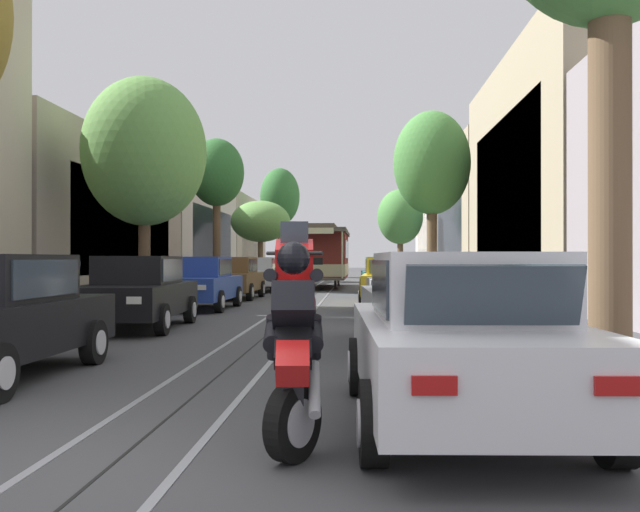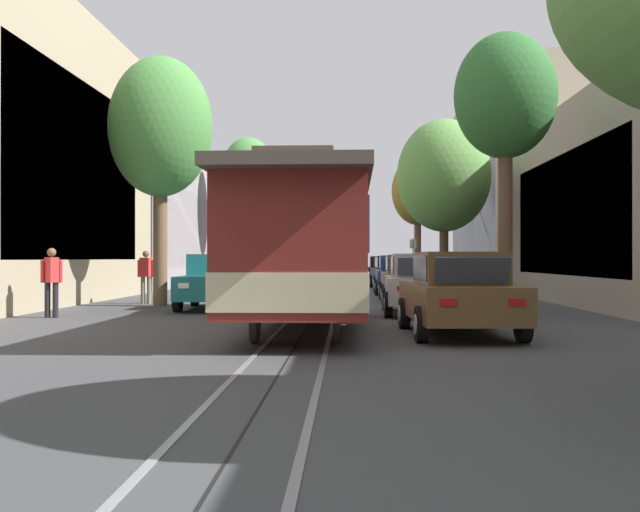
{
  "view_description": "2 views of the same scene",
  "coord_description": "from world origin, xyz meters",
  "px_view_note": "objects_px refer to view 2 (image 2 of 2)",
  "views": [
    {
      "loc": [
        1.82,
        -4.82,
        1.53
      ],
      "look_at": [
        -0.17,
        31.18,
        1.66
      ],
      "focal_mm": 38.87,
      "sensor_mm": 36.0,
      "label": 1
    },
    {
      "loc": [
        -0.88,
        47.14,
        1.46
      ],
      "look_at": [
        0.53,
        9.12,
        1.58
      ],
      "focal_mm": 42.89,
      "sensor_mm": 36.0,
      "label": 2
    }
  ],
  "objects_px": {
    "parked_car_brown_sixth_left": "(459,293)",
    "street_sign_post": "(413,256)",
    "street_tree_kerb_right_second": "(160,129)",
    "parked_car_silver_fifth_left": "(421,284)",
    "parked_car_yellow_fourth_right": "(247,276)",
    "street_tree_kerb_right_near": "(248,175)",
    "parked_car_brown_fourth_left": "(409,278)",
    "parked_car_teal_fifth_right": "(217,281)",
    "parked_car_black_second_left": "(392,272)",
    "pedestrian_on_left_pavement": "(52,278)",
    "parked_car_white_mid_right": "(260,273)",
    "pedestrian_on_right_pavement": "(146,274)",
    "parked_car_black_near_left": "(383,270)",
    "cable_car_trolley": "(304,248)",
    "motorcycle_with_rider": "(312,267)",
    "parked_car_white_second_right": "(277,271)",
    "street_tree_kerb_left_second": "(444,176)",
    "street_tree_kerb_left_near": "(418,192)",
    "parked_car_blue_mid_left": "(398,275)",
    "street_tree_kerb_left_mid": "(505,99)",
    "parked_car_white_near_right": "(288,270)"
  },
  "relations": [
    {
      "from": "parked_car_white_second_right",
      "to": "street_sign_post",
      "type": "distance_m",
      "value": 7.31
    },
    {
      "from": "parked_car_black_second_left",
      "to": "pedestrian_on_left_pavement",
      "type": "distance_m",
      "value": 20.85
    },
    {
      "from": "street_tree_kerb_right_near",
      "to": "cable_car_trolley",
      "type": "bearing_deg",
      "value": 99.71
    },
    {
      "from": "motorcycle_with_rider",
      "to": "parked_car_teal_fifth_right",
      "type": "bearing_deg",
      "value": 86.24
    },
    {
      "from": "motorcycle_with_rider",
      "to": "parked_car_yellow_fourth_right",
      "type": "bearing_deg",
      "value": 85.05
    },
    {
      "from": "parked_car_white_mid_right",
      "to": "parked_car_yellow_fourth_right",
      "type": "distance_m",
      "value": 5.39
    },
    {
      "from": "parked_car_yellow_fourth_right",
      "to": "street_sign_post",
      "type": "bearing_deg",
      "value": -119.49
    },
    {
      "from": "parked_car_silver_fifth_left",
      "to": "street_sign_post",
      "type": "distance_m",
      "value": 20.83
    },
    {
      "from": "parked_car_black_near_left",
      "to": "parked_car_white_second_right",
      "type": "xyz_separation_m",
      "value": [
        5.75,
        3.44,
        0.0
      ]
    },
    {
      "from": "street_tree_kerb_right_near",
      "to": "street_tree_kerb_right_second",
      "type": "height_order",
      "value": "street_tree_kerb_right_near"
    },
    {
      "from": "parked_car_yellow_fourth_right",
      "to": "street_tree_kerb_right_near",
      "type": "bearing_deg",
      "value": -82.66
    },
    {
      "from": "parked_car_brown_sixth_left",
      "to": "street_sign_post",
      "type": "bearing_deg",
      "value": -92.96
    },
    {
      "from": "parked_car_white_second_right",
      "to": "cable_car_trolley",
      "type": "height_order",
      "value": "cable_car_trolley"
    },
    {
      "from": "street_tree_kerb_left_second",
      "to": "motorcycle_with_rider",
      "type": "bearing_deg",
      "value": -68.51
    },
    {
      "from": "parked_car_black_near_left",
      "to": "parked_car_silver_fifth_left",
      "type": "height_order",
      "value": "same"
    },
    {
      "from": "parked_car_brown_fourth_left",
      "to": "pedestrian_on_left_pavement",
      "type": "distance_m",
      "value": 11.89
    },
    {
      "from": "pedestrian_on_left_pavement",
      "to": "street_sign_post",
      "type": "height_order",
      "value": "street_sign_post"
    },
    {
      "from": "parked_car_blue_mid_left",
      "to": "parked_car_white_near_right",
      "type": "height_order",
      "value": "same"
    },
    {
      "from": "pedestrian_on_left_pavement",
      "to": "street_sign_post",
      "type": "relative_size",
      "value": 0.68
    },
    {
      "from": "parked_car_black_second_left",
      "to": "parked_car_silver_fifth_left",
      "type": "bearing_deg",
      "value": 89.32
    },
    {
      "from": "street_tree_kerb_left_second",
      "to": "parked_car_black_near_left",
      "type": "bearing_deg",
      "value": -81.42
    },
    {
      "from": "parked_car_teal_fifth_right",
      "to": "cable_car_trolley",
      "type": "distance_m",
      "value": 7.48
    },
    {
      "from": "street_tree_kerb_left_near",
      "to": "street_sign_post",
      "type": "height_order",
      "value": "street_tree_kerb_left_near"
    },
    {
      "from": "parked_car_brown_fourth_left",
      "to": "parked_car_teal_fifth_right",
      "type": "height_order",
      "value": "same"
    },
    {
      "from": "street_tree_kerb_left_second",
      "to": "street_tree_kerb_right_second",
      "type": "relative_size",
      "value": 0.93
    },
    {
      "from": "parked_car_black_near_left",
      "to": "parked_car_teal_fifth_right",
      "type": "bearing_deg",
      "value": 74.99
    },
    {
      "from": "parked_car_white_near_right",
      "to": "parked_car_white_mid_right",
      "type": "bearing_deg",
      "value": 88.71
    },
    {
      "from": "street_tree_kerb_left_mid",
      "to": "street_tree_kerb_right_second",
      "type": "height_order",
      "value": "street_tree_kerb_right_second"
    },
    {
      "from": "parked_car_silver_fifth_left",
      "to": "parked_car_black_second_left",
      "type": "bearing_deg",
      "value": -90.68
    },
    {
      "from": "parked_car_brown_fourth_left",
      "to": "parked_car_teal_fifth_right",
      "type": "distance_m",
      "value": 7.03
    },
    {
      "from": "parked_car_white_near_right",
      "to": "parked_car_yellow_fourth_right",
      "type": "distance_m",
      "value": 17.39
    },
    {
      "from": "parked_car_blue_mid_left",
      "to": "parked_car_white_second_right",
      "type": "distance_m",
      "value": 10.45
    },
    {
      "from": "street_tree_kerb_right_near",
      "to": "motorcycle_with_rider",
      "type": "relative_size",
      "value": 4.53
    },
    {
      "from": "parked_car_white_second_right",
      "to": "parked_car_yellow_fourth_right",
      "type": "relative_size",
      "value": 1.0
    },
    {
      "from": "parked_car_white_mid_right",
      "to": "pedestrian_on_right_pavement",
      "type": "xyz_separation_m",
      "value": [
        2.64,
        9.09,
        0.17
      ]
    },
    {
      "from": "street_tree_kerb_right_second",
      "to": "parked_car_silver_fifth_left",
      "type": "bearing_deg",
      "value": 158.77
    },
    {
      "from": "parked_car_black_second_left",
      "to": "parked_car_yellow_fourth_right",
      "type": "relative_size",
      "value": 1.0
    },
    {
      "from": "parked_car_white_second_right",
      "to": "street_tree_kerb_right_second",
      "type": "height_order",
      "value": "street_tree_kerb_right_second"
    },
    {
      "from": "parked_car_black_second_left",
      "to": "parked_car_blue_mid_left",
      "type": "distance_m",
      "value": 5.77
    },
    {
      "from": "motorcycle_with_rider",
      "to": "pedestrian_on_left_pavement",
      "type": "height_order",
      "value": "motorcycle_with_rider"
    },
    {
      "from": "parked_car_white_near_right",
      "to": "parked_car_white_second_right",
      "type": "relative_size",
      "value": 1.0
    },
    {
      "from": "parked_car_black_second_left",
      "to": "pedestrian_on_right_pavement",
      "type": "distance_m",
      "value": 15.35
    },
    {
      "from": "parked_car_brown_sixth_left",
      "to": "parked_car_blue_mid_left",
      "type": "bearing_deg",
      "value": -89.86
    },
    {
      "from": "parked_car_silver_fifth_left",
      "to": "street_tree_kerb_right_second",
      "type": "xyz_separation_m",
      "value": [
        7.65,
        -2.97,
        4.63
      ]
    },
    {
      "from": "parked_car_brown_sixth_left",
      "to": "parked_car_white_mid_right",
      "type": "height_order",
      "value": "same"
    },
    {
      "from": "street_tree_kerb_left_near",
      "to": "pedestrian_on_left_pavement",
      "type": "xyz_separation_m",
      "value": [
        11.14,
        23.85,
        -4.17
      ]
    },
    {
      "from": "parked_car_brown_sixth_left",
      "to": "street_tree_kerb_left_mid",
      "type": "distance_m",
      "value": 7.13
    },
    {
      "from": "parked_car_brown_fourth_left",
      "to": "parked_car_white_mid_right",
      "type": "bearing_deg",
      "value": -52.23
    },
    {
      "from": "parked_car_black_second_left",
      "to": "parked_car_blue_mid_left",
      "type": "bearing_deg",
      "value": 89.46
    },
    {
      "from": "parked_car_white_mid_right",
      "to": "parked_car_teal_fifth_right",
      "type": "relative_size",
      "value": 1.0
    }
  ]
}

